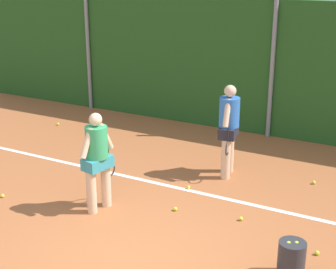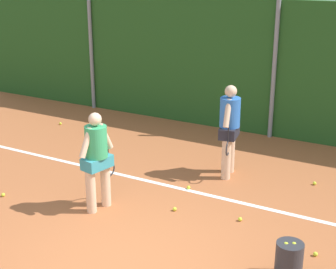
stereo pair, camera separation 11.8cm
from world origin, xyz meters
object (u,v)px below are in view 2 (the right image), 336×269
ball_hopper (289,258)px  tennis_ball_4 (60,124)px  tennis_ball_2 (3,195)px  player_foreground_near (97,156)px  tennis_ball_5 (175,209)px  tennis_ball_9 (315,254)px  tennis_ball_8 (315,183)px  tennis_ball_6 (240,219)px  player_midcourt (229,126)px  tennis_ball_0 (189,187)px

ball_hopper → tennis_ball_4: ball_hopper is taller
tennis_ball_2 → tennis_ball_4: size_ratio=1.00×
player_foreground_near → tennis_ball_5: size_ratio=25.30×
tennis_ball_5 → tennis_ball_9: size_ratio=1.00×
ball_hopper → tennis_ball_9: (0.20, 0.67, -0.26)m
ball_hopper → tennis_ball_5: 2.37m
tennis_ball_5 → tennis_ball_8: (1.78, 2.16, 0.00)m
tennis_ball_2 → tennis_ball_6: size_ratio=1.00×
player_foreground_near → player_midcourt: (1.34, 2.33, 0.06)m
player_foreground_near → tennis_ball_8: player_foreground_near is taller
ball_hopper → tennis_ball_6: 1.58m
tennis_ball_0 → ball_hopper: bearing=-37.0°
ball_hopper → tennis_ball_0: ball_hopper is taller
player_foreground_near → player_midcourt: 2.69m
player_foreground_near → tennis_ball_0: bearing=-23.3°
tennis_ball_4 → tennis_ball_5: same height
tennis_ball_9 → player_midcourt: bearing=137.0°
tennis_ball_2 → tennis_ball_9: (5.27, 0.76, 0.00)m
player_midcourt → player_foreground_near: bearing=-39.8°
player_foreground_near → tennis_ball_4: size_ratio=25.30×
ball_hopper → player_foreground_near: bearing=173.5°
player_midcourt → tennis_ball_5: bearing=-16.0°
player_midcourt → tennis_ball_4: size_ratio=26.94×
tennis_ball_4 → tennis_ball_2: bearing=-63.4°
tennis_ball_8 → tennis_ball_9: size_ratio=1.00×
tennis_ball_2 → tennis_ball_9: size_ratio=1.00×
tennis_ball_5 → tennis_ball_6: size_ratio=1.00×
tennis_ball_2 → tennis_ball_8: size_ratio=1.00×
tennis_ball_8 → tennis_ball_4: bearing=175.3°
tennis_ball_9 → tennis_ball_6: bearing=161.3°
ball_hopper → tennis_ball_5: size_ratio=7.78×
tennis_ball_0 → tennis_ball_4: bearing=158.1°
tennis_ball_2 → tennis_ball_0: bearing=34.4°
tennis_ball_4 → tennis_ball_8: same height
player_midcourt → tennis_ball_4: (-4.93, 0.89, -0.96)m
player_foreground_near → ball_hopper: player_foreground_near is taller
tennis_ball_8 → tennis_ball_9: same height
tennis_ball_6 → tennis_ball_8: (0.70, 1.96, 0.00)m
player_foreground_near → tennis_ball_0: 1.92m
tennis_ball_4 → tennis_ball_8: 6.54m
player_foreground_near → tennis_ball_5: bearing=-53.8°
player_midcourt → ball_hopper: player_midcourt is taller
tennis_ball_2 → tennis_ball_5: size_ratio=1.00×
player_midcourt → tennis_ball_2: bearing=-57.8°
player_foreground_near → tennis_ball_2: bearing=116.3°
tennis_ball_2 → tennis_ball_8: bearing=34.0°
tennis_ball_9 → player_foreground_near: bearing=-175.3°
player_midcourt → tennis_ball_6: (0.89, -1.60, -0.96)m
tennis_ball_6 → tennis_ball_0: bearing=152.1°
tennis_ball_4 → player_midcourt: bearing=-10.3°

